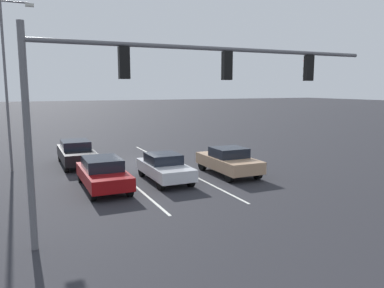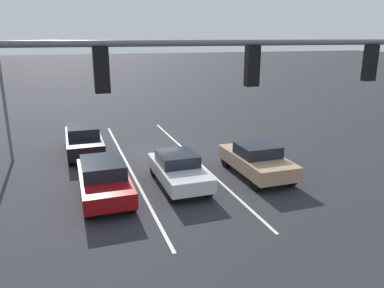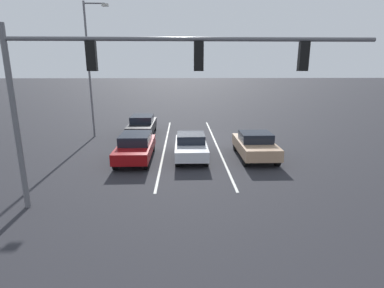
{
  "view_description": "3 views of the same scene",
  "coord_description": "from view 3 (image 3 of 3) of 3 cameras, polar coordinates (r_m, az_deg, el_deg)",
  "views": [
    {
      "loc": [
        6.41,
        22.34,
        4.62
      ],
      "look_at": [
        -0.8,
        6.53,
        2.01
      ],
      "focal_mm": 35.0,
      "sensor_mm": 36.0,
      "label": 1
    },
    {
      "loc": [
        4.29,
        19.28,
        6.05
      ],
      "look_at": [
        -0.33,
        5.7,
        1.91
      ],
      "focal_mm": 35.0,
      "sensor_mm": 36.0,
      "label": 2
    },
    {
      "loc": [
        0.56,
        21.47,
        5.03
      ],
      "look_at": [
        0.09,
        7.24,
        1.35
      ],
      "focal_mm": 28.0,
      "sensor_mm": 36.0,
      "label": 3
    }
  ],
  "objects": [
    {
      "name": "ground_plane",
      "position": [
        22.05,
        -0.38,
        1.31
      ],
      "size": [
        240.0,
        240.0,
        0.0
      ],
      "primitive_type": "plane",
      "color": "#28282D"
    },
    {
      "name": "lane_stripe_left_divider",
      "position": [
        20.17,
        4.61,
        0.02
      ],
      "size": [
        0.12,
        16.12,
        0.01
      ],
      "primitive_type": "cube",
      "color": "silver",
      "rests_on": "ground_plane"
    },
    {
      "name": "lane_stripe_center_divider",
      "position": [
        20.08,
        -5.1,
        -0.06
      ],
      "size": [
        0.12,
        16.12,
        0.01
      ],
      "primitive_type": "cube",
      "color": "silver",
      "rests_on": "ground_plane"
    },
    {
      "name": "car_tan_leftlane_front",
      "position": [
        17.28,
        11.92,
        -0.15
      ],
      "size": [
        1.92,
        4.21,
        1.47
      ],
      "color": "tan",
      "rests_on": "ground_plane"
    },
    {
      "name": "car_silver_midlane_front",
      "position": [
        16.88,
        -0.21,
        -0.33
      ],
      "size": [
        1.75,
        4.12,
        1.37
      ],
      "color": "silver",
      "rests_on": "ground_plane"
    },
    {
      "name": "car_maroon_rightlane_front",
      "position": [
        16.9,
        -10.7,
        -0.41
      ],
      "size": [
        1.81,
        4.53,
        1.44
      ],
      "color": "maroon",
      "rests_on": "ground_plane"
    },
    {
      "name": "car_black_rightlane_second",
      "position": [
        22.8,
        -9.47,
        3.56
      ],
      "size": [
        1.78,
        4.79,
        1.5
      ],
      "color": "black",
      "rests_on": "ground_plane"
    },
    {
      "name": "traffic_signal_gantry",
      "position": [
        10.48,
        -10.95,
        13.06
      ],
      "size": [
        12.3,
        0.37,
        6.4
      ],
      "color": "slate",
      "rests_on": "ground_plane"
    },
    {
      "name": "street_lamp_right_shoulder",
      "position": [
        22.81,
        -18.73,
        14.3
      ],
      "size": [
        1.71,
        0.24,
        9.29
      ],
      "color": "slate",
      "rests_on": "ground_plane"
    }
  ]
}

